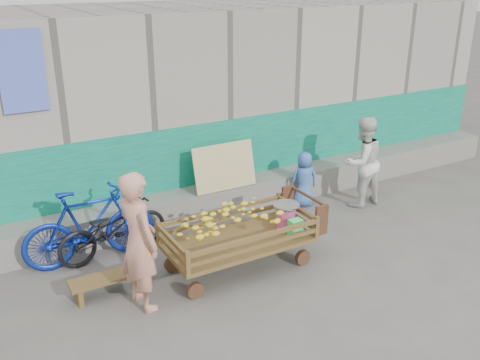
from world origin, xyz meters
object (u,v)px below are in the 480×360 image
bench (110,280)px  child (304,179)px  vendor_man (139,241)px  bicycle_dark (113,228)px  woman (362,162)px  banana_cart (236,228)px  bicycle_blue (90,226)px

bench → child: 3.58m
bench → child: bearing=14.9°
child → vendor_man: bearing=35.7°
bench → bicycle_dark: 0.93m
bench → bicycle_dark: bearing=69.3°
bicycle_dark → woman: bearing=-102.8°
banana_cart → bicycle_blue: (-1.53, 1.10, -0.07)m
bench → bicycle_dark: bicycle_dark is taller
bench → vendor_man: vendor_man is taller
banana_cart → woman: 2.82m
bench → woman: (4.27, 0.50, 0.56)m
vendor_man → child: (3.20, 1.33, -0.36)m
bicycle_dark → vendor_man: bearing=169.1°
child → bicycle_dark: child is taller
woman → bicycle_blue: size_ratio=0.85×
banana_cart → bicycle_dark: (-1.23, 1.10, -0.18)m
woman → bicycle_blue: (-4.24, 0.34, -0.22)m
child → bench: bearing=27.9°
bicycle_dark → child: bearing=-96.5°
woman → bicycle_dark: size_ratio=0.96×
bench → woman: bearing=6.7°
bicycle_dark → bicycle_blue: bearing=82.1°
woman → bicycle_dark: bearing=-6.0°
banana_cart → bicycle_blue: bicycle_blue is taller
vendor_man → bicycle_dark: (0.07, 1.26, -0.41)m
bicycle_dark → banana_cart: bearing=-139.6°
bicycle_dark → bicycle_blue: bicycle_blue is taller
vendor_man → woman: bearing=-88.7°
banana_cart → vendor_man: size_ratio=1.24×
bench → child: (3.45, 0.92, 0.28)m
banana_cart → bicycle_blue: size_ratio=1.18×
banana_cart → bicycle_dark: 1.66m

